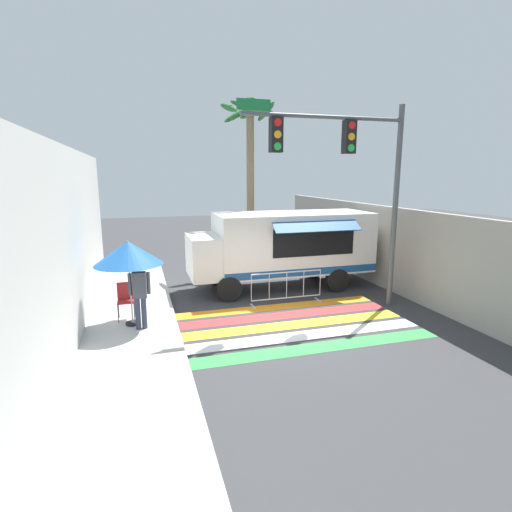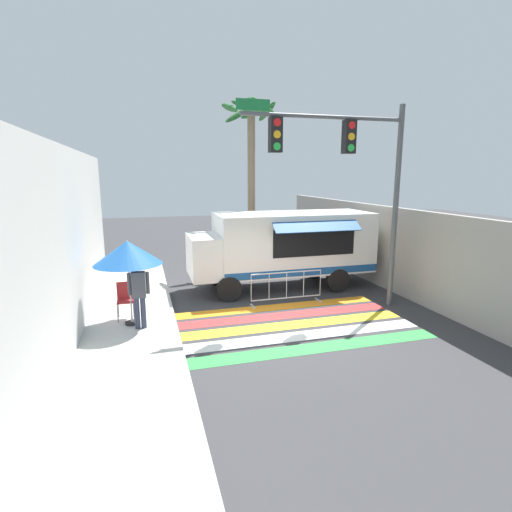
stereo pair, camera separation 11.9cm
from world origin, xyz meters
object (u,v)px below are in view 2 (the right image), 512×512
object	(u,v)px
traffic_signal_pole	(349,164)
vendor_person	(139,291)
patio_umbrella	(128,253)
barricade_front	(287,288)
food_truck	(280,245)
palm_tree	(251,148)
folding_chair	(125,297)

from	to	relation	value
traffic_signal_pole	vendor_person	world-z (taller)	traffic_signal_pole
patio_umbrella	vendor_person	size ratio (longest dim) A/B	1.28
vendor_person	barricade_front	world-z (taller)	vendor_person
food_truck	patio_umbrella	size ratio (longest dim) A/B	2.91
traffic_signal_pole	barricade_front	size ratio (longest dim) A/B	2.56
palm_tree	patio_umbrella	bearing A→B (deg)	-130.85
barricade_front	food_truck	bearing A→B (deg)	77.46
traffic_signal_pole	palm_tree	size ratio (longest dim) A/B	0.86
vendor_person	barricade_front	distance (m)	4.65
folding_chair	barricade_front	xyz separation A→B (m)	(4.78, 0.45, -0.26)
traffic_signal_pole	folding_chair	world-z (taller)	traffic_signal_pole
patio_umbrella	folding_chair	size ratio (longest dim) A/B	2.22
folding_chair	palm_tree	distance (m)	8.16
food_truck	barricade_front	xyz separation A→B (m)	(-0.38, -1.71, -1.06)
traffic_signal_pole	vendor_person	distance (m)	6.66
traffic_signal_pole	patio_umbrella	bearing A→B (deg)	179.89
barricade_front	vendor_person	bearing A→B (deg)	-163.44
food_truck	patio_umbrella	distance (m)	5.69
food_truck	palm_tree	distance (m)	4.47
palm_tree	traffic_signal_pole	bearing A→B (deg)	-76.07
barricade_front	folding_chair	bearing A→B (deg)	-174.61
patio_umbrella	palm_tree	distance (m)	7.82
patio_umbrella	barricade_front	world-z (taller)	patio_umbrella
barricade_front	palm_tree	bearing A→B (deg)	88.80
barricade_front	traffic_signal_pole	bearing A→B (deg)	-33.55
patio_umbrella	barricade_front	bearing A→B (deg)	11.61
patio_umbrella	palm_tree	size ratio (longest dim) A/B	0.32
vendor_person	palm_tree	size ratio (longest dim) A/B	0.25
patio_umbrella	folding_chair	world-z (taller)	patio_umbrella
vendor_person	barricade_front	size ratio (longest dim) A/B	0.74
folding_chair	barricade_front	distance (m)	4.81
food_truck	barricade_front	bearing A→B (deg)	-102.54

